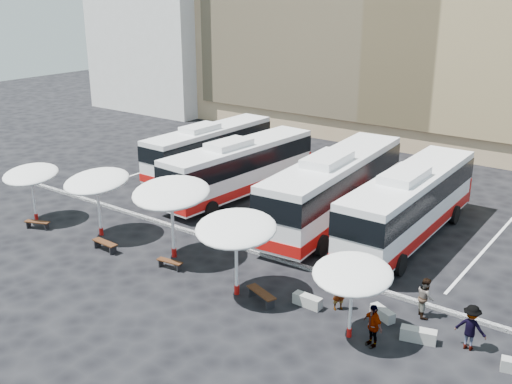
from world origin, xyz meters
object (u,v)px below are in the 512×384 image
Objects in this scene: conc_bench_2 at (418,335)px; sunshade_3 at (236,229)px; sunshade_2 at (171,193)px; wood_bench_0 at (37,223)px; bus_1 at (240,166)px; sunshade_4 at (353,274)px; conc_bench_1 at (383,313)px; wood_bench_3 at (261,294)px; passenger_1 at (426,297)px; passenger_3 at (471,327)px; bus_2 at (335,186)px; wood_bench_2 at (170,263)px; passenger_2 at (373,325)px; sunshade_0 at (31,175)px; sunshade_1 at (97,181)px; passenger_0 at (339,293)px; bus_3 at (410,202)px; conc_bench_0 at (307,301)px; bus_0 at (210,147)px; wood_bench_1 at (105,244)px.

sunshade_3 is at bearing -171.31° from conc_bench_2.
sunshade_2 is 3.32× the size of wood_bench_0.
bus_1 is 9.82m from sunshade_2.
sunshade_4 is 3.21m from conc_bench_1.
wood_bench_3 is at bearing -10.15° from sunshade_2.
passenger_1 is (1.75, 3.19, -1.83)m from sunshade_4.
sunshade_3 is 3.00m from wood_bench_3.
passenger_1 is 2.54m from passenger_3.
conc_bench_2 is 1.92m from passenger_3.
wood_bench_3 is at bearing 178.06° from sunshade_4.
bus_2 is at bearing 101.72° from wood_bench_3.
sunshade_2 is (2.99, -9.25, 1.42)m from bus_1.
passenger_1 is (11.40, 3.03, 0.53)m from wood_bench_2.
sunshade_3 reaches higher than sunshade_4.
passenger_1 is at bearing 101.68° from passenger_2.
sunshade_0 is 0.88× the size of sunshade_3.
passenger_0 is at bearing 2.64° from sunshade_1.
wood_bench_2 is at bearing -7.38° from sunshade_1.
bus_3 is 3.31× the size of sunshade_4.
wood_bench_2 is at bearing 138.55° from passenger_0.
sunshade_1 is at bearing 8.80° from sunshade_0.
passenger_1 is at bearing 26.66° from conc_bench_0.
sunshade_2 is 8.48m from conc_bench_0.
bus_2 is 10.08× the size of conc_bench_2.
bus_1 is at bearing 177.56° from bus_3.
sunshade_0 is at bearing -119.66° from bus_1.
conc_bench_1 is at bearing 129.53° from passenger_2.
bus_0 reaches higher than wood_bench_3.
sunshade_4 is 2.81× the size of wood_bench_2.
wood_bench_3 is (9.13, -10.35, -1.55)m from bus_1.
sunshade_4 is at bearing -102.56° from conc_bench_1.
conc_bench_1 is at bearing 158.12° from conc_bench_2.
conc_bench_0 is at bearing 157.54° from sunshade_4.
bus_0 is at bearing 108.51° from wood_bench_1.
bus_1 reaches higher than passenger_2.
conc_bench_2 is at bearing 71.16° from passenger_2.
passenger_0 is at bearing -166.19° from conc_bench_1.
passenger_3 is (3.00, 1.95, 0.04)m from passenger_2.
wood_bench_2 is 1.08× the size of conc_bench_0.
wood_bench_1 is 1.19× the size of conc_bench_2.
passenger_1 is (6.02, 3.04, 0.46)m from wood_bench_3.
conc_bench_0 is at bearing 6.85° from wood_bench_1.
bus_3 is at bearing 34.45° from sunshade_1.
sunshade_2 is at bearing -119.33° from bus_2.
wood_bench_0 is (-12.73, -10.57, -1.82)m from bus_2.
wood_bench_1 is at bearing -153.28° from passenger_2.
bus_3 reaches higher than passenger_1.
sunshade_4 is 13.93m from wood_bench_1.
passenger_2 is at bearing -134.50° from conc_bench_2.
conc_bench_2 is at bearing 0.19° from sunshade_2.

